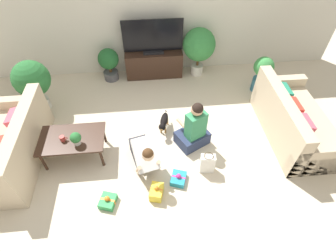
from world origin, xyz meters
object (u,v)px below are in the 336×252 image
(gift_box_b, at_px, (157,192))
(gift_bag_a, at_px, (207,163))
(tv_console, at_px, (154,64))
(potted_plant_back_left, at_px, (109,62))
(potted_plant_corner_left, at_px, (32,80))
(gift_box_c, at_px, (108,201))
(potted_plant_back_right, at_px, (199,46))
(gift_box_a, at_px, (178,179))
(coffee_table, at_px, (72,140))
(person_sitting, at_px, (194,130))
(tv, at_px, (153,38))
(dog, at_px, (164,122))
(sofa_right, at_px, (293,121))
(person_kneeling, at_px, (144,153))
(mug, at_px, (63,139))
(sofa_left, at_px, (11,148))
(tabletop_plant, at_px, (76,138))
(potted_plant_corner_right, at_px, (262,72))

(gift_box_b, bearing_deg, gift_bag_a, 23.96)
(tv_console, bearing_deg, potted_plant_back_left, -177.05)
(potted_plant_corner_left, xyz_separation_m, gift_box_c, (1.41, -2.23, -0.61))
(gift_box_c, distance_m, gift_bag_a, 1.61)
(potted_plant_back_right, relative_size, gift_bag_a, 2.85)
(potted_plant_corner_left, xyz_separation_m, gift_box_a, (2.48, -1.95, -0.61))
(coffee_table, bearing_deg, person_sitting, 1.89)
(tv, distance_m, dog, 1.88)
(coffee_table, xyz_separation_m, gift_box_c, (0.57, -0.95, -0.33))
(sofa_right, bearing_deg, tv, 48.63)
(coffee_table, bearing_deg, tv, 56.35)
(tv_console, bearing_deg, person_kneeling, -97.17)
(tv, height_order, potted_plant_corner_left, tv)
(potted_plant_back_right, xyz_separation_m, mug, (-2.53, -2.16, -0.23))
(sofa_left, relative_size, person_kneeling, 2.21)
(tv_console, bearing_deg, gift_box_b, -92.94)
(tv_console, distance_m, person_sitting, 2.17)
(sofa_right, height_order, person_sitting, person_sitting)
(potted_plant_back_right, xyz_separation_m, potted_plant_corner_left, (-3.26, -0.84, -0.04))
(person_sitting, xyz_separation_m, gift_box_b, (-0.70, -0.96, -0.26))
(potted_plant_back_left, relative_size, person_sitting, 0.77)
(potted_plant_back_left, height_order, person_kneeling, person_kneeling)
(gift_box_c, xyz_separation_m, mug, (-0.68, 0.91, 0.42))
(sofa_left, bearing_deg, person_kneeling, 80.76)
(potted_plant_back_right, bearing_deg, gift_box_a, -105.47)
(dog, distance_m, gift_box_a, 1.12)
(person_sitting, xyz_separation_m, tabletop_plant, (-1.87, -0.19, 0.21))
(dog, xyz_separation_m, tabletop_plant, (-1.39, -0.55, 0.34))
(potted_plant_back_right, distance_m, potted_plant_back_left, 1.96)
(gift_bag_a, bearing_deg, person_kneeling, 169.61)
(sofa_right, relative_size, tabletop_plant, 8.31)
(mug, bearing_deg, tv_console, 54.77)
(sofa_right, xyz_separation_m, potted_plant_back_right, (-1.34, 1.99, 0.41))
(mug, bearing_deg, dog, 15.99)
(sofa_left, relative_size, gift_box_a, 5.82)
(potted_plant_back_right, bearing_deg, potted_plant_corner_left, -165.56)
(potted_plant_corner_right, xyz_separation_m, potted_plant_back_right, (-1.20, 0.71, 0.25))
(sofa_left, relative_size, gift_bag_a, 4.86)
(potted_plant_corner_left, bearing_deg, gift_box_c, -57.73)
(coffee_table, height_order, mug, mug)
(sofa_right, relative_size, mug, 15.44)
(potted_plant_corner_left, bearing_deg, potted_plant_corner_right, 1.61)
(gift_box_a, relative_size, gift_box_b, 1.09)
(coffee_table, relative_size, tv_console, 0.83)
(gift_box_b, relative_size, gift_box_c, 0.98)
(sofa_right, height_order, tabletop_plant, sofa_right)
(potted_plant_corner_left, relative_size, gift_box_b, 3.56)
(sofa_left, bearing_deg, potted_plant_corner_right, 106.94)
(gift_box_c, bearing_deg, gift_box_b, 4.98)
(gift_box_a, xyz_separation_m, gift_box_b, (-0.36, -0.22, 0.04))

